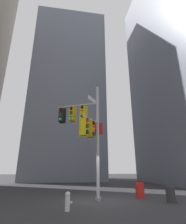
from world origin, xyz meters
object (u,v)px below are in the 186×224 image
fire_hydrant (68,201)px  newspaper_box (140,190)px  trash_bin (171,195)px  signal_pole_assembly (84,125)px

fire_hydrant → newspaper_box: (4.57, 2.77, 0.05)m
fire_hydrant → trash_bin: size_ratio=0.97×
signal_pole_assembly → newspaper_box: bearing=4.1°
trash_bin → fire_hydrant: bearing=-168.6°
newspaper_box → fire_hydrant: bearing=-148.8°
signal_pole_assembly → trash_bin: size_ratio=8.99×
signal_pole_assembly → newspaper_box: signal_pole_assembly is taller
trash_bin → newspaper_box: bearing=123.1°
newspaper_box → trash_bin: size_ratio=1.13×
fire_hydrant → signal_pole_assembly: bearing=70.2°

